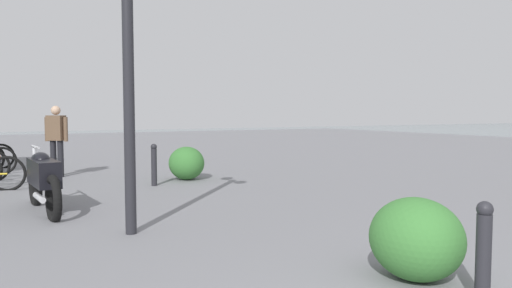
# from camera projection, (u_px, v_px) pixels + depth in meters

# --- Properties ---
(lamppost) EXTENTS (0.98, 0.28, 3.89)m
(lamppost) POSITION_uv_depth(u_px,v_px,m) (128.00, 28.00, 5.96)
(lamppost) COLOR #232328
(lamppost) RESTS_ON ground
(motorcycle) EXTENTS (2.17, 0.42, 1.06)m
(motorcycle) POSITION_uv_depth(u_px,v_px,m) (43.00, 180.00, 7.47)
(motorcycle) COLOR black
(motorcycle) RESTS_ON ground
(pedestrian) EXTENTS (0.46, 0.48, 1.71)m
(pedestrian) POSITION_uv_depth(u_px,v_px,m) (56.00, 136.00, 11.48)
(pedestrian) COLOR black
(pedestrian) RESTS_ON ground
(bollard_near) EXTENTS (0.13, 0.13, 0.85)m
(bollard_near) POSITION_uv_depth(u_px,v_px,m) (484.00, 251.00, 3.83)
(bollard_near) COLOR #232328
(bollard_near) RESTS_ON ground
(bollard_mid) EXTENTS (0.13, 0.13, 0.89)m
(bollard_mid) POSITION_uv_depth(u_px,v_px,m) (154.00, 164.00, 10.11)
(bollard_mid) COLOR #232328
(bollard_mid) RESTS_ON ground
(shrub_low) EXTENTS (0.90, 0.81, 0.76)m
(shrub_low) POSITION_uv_depth(u_px,v_px,m) (187.00, 163.00, 11.03)
(shrub_low) COLOR #387533
(shrub_low) RESTS_ON ground
(shrub_round) EXTENTS (0.90, 0.81, 0.77)m
(shrub_round) POSITION_uv_depth(u_px,v_px,m) (416.00, 239.00, 4.43)
(shrub_round) COLOR #387533
(shrub_round) RESTS_ON ground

